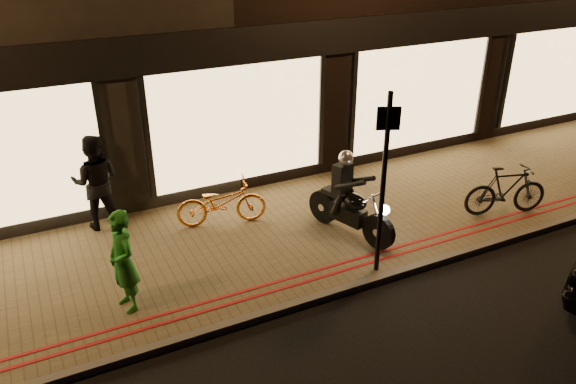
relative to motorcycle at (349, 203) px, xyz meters
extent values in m
plane|color=black|center=(-1.08, -1.46, -0.73)|extent=(90.00, 90.00, 0.00)
cube|color=brown|center=(-1.08, 0.54, -0.67)|extent=(50.00, 4.00, 0.12)
cube|color=#59544C|center=(-1.08, -1.41, -0.67)|extent=(50.00, 0.14, 0.12)
cube|color=#990D0E|center=(-1.08, -1.01, -0.61)|extent=(50.00, 0.06, 0.01)
cube|color=#990D0E|center=(-1.08, -0.81, -0.61)|extent=(50.00, 0.06, 0.01)
cube|color=black|center=(-1.08, 2.49, 2.42)|extent=(48.00, 0.12, 0.70)
cube|color=#FFD07F|center=(-1.08, 2.48, 0.88)|extent=(3.60, 0.06, 2.38)
cube|color=#FFD07F|center=(3.42, 2.48, 0.88)|extent=(3.60, 0.06, 2.38)
cube|color=#FFD07F|center=(7.92, 2.48, 0.88)|extent=(3.60, 0.06, 2.38)
cylinder|color=black|center=(0.21, -0.66, -0.29)|extent=(0.31, 0.65, 0.64)
cylinder|color=black|center=(-0.18, 0.58, -0.29)|extent=(0.31, 0.65, 0.64)
cylinder|color=silver|center=(0.21, -0.66, -0.29)|extent=(0.18, 0.18, 0.14)
cylinder|color=silver|center=(-0.18, 0.58, -0.29)|extent=(0.18, 0.18, 0.14)
cube|color=black|center=(0.00, 0.01, -0.21)|extent=(0.46, 0.75, 0.30)
ellipsoid|color=black|center=(0.03, -0.11, 0.09)|extent=(0.46, 0.58, 0.29)
cube|color=black|center=(-0.09, 0.30, 0.09)|extent=(0.38, 0.59, 0.09)
cylinder|color=silver|center=(0.16, -0.52, 0.34)|extent=(0.58, 0.21, 0.03)
cylinder|color=silver|center=(0.19, -0.61, 0.01)|extent=(0.15, 0.33, 0.71)
sphere|color=white|center=(0.23, -0.74, 0.17)|extent=(0.21, 0.21, 0.17)
cylinder|color=silver|center=(-0.02, 0.47, -0.33)|extent=(0.23, 0.55, 0.07)
cube|color=black|center=(-0.06, 0.17, 0.44)|extent=(0.39, 0.31, 0.55)
sphere|color=#B2B4B9|center=(-0.04, 0.11, 0.85)|extent=(0.33, 0.33, 0.26)
cylinder|color=black|center=(-0.11, -0.18, 0.47)|extent=(0.34, 0.58, 0.34)
cylinder|color=black|center=(0.19, -0.09, 0.47)|extent=(0.19, 0.61, 0.34)
cylinder|color=black|center=(-0.18, 0.09, -0.01)|extent=(0.25, 0.29, 0.46)
cylinder|color=black|center=(0.09, 0.18, -0.01)|extent=(0.12, 0.27, 0.46)
cylinder|color=black|center=(-0.20, -1.21, 0.89)|extent=(0.11, 0.11, 3.00)
cube|color=black|center=(-0.20, -1.21, 1.99)|extent=(0.33, 0.17, 0.35)
imported|color=orange|center=(-1.93, 1.36, -0.18)|extent=(1.76, 0.95, 0.88)
imported|color=black|center=(3.12, -0.68, -0.12)|extent=(1.72, 0.93, 1.00)
imported|color=#1F7720|center=(-4.05, -0.41, 0.18)|extent=(0.52, 0.66, 1.59)
imported|color=black|center=(-3.97, 2.27, 0.29)|extent=(1.04, 0.92, 1.80)
camera|label=1|loc=(-4.92, -7.49, 4.60)|focal=35.00mm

